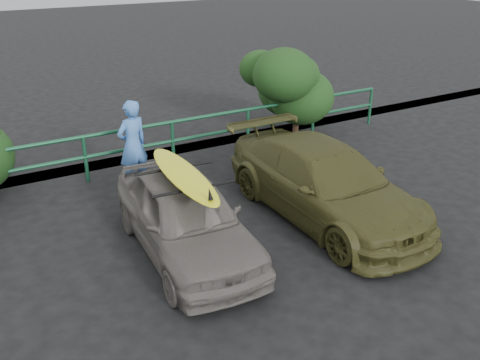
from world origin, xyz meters
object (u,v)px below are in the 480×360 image
object	(u,v)px
sedan	(186,216)
man	(133,145)
surfboard	(184,175)
guardrail	(131,150)
olive_vehicle	(325,183)

from	to	relation	value
sedan	man	world-z (taller)	man
sedan	surfboard	size ratio (longest dim) A/B	1.50
guardrail	surfboard	xyz separation A→B (m)	(-0.38, -3.68, 0.87)
olive_vehicle	surfboard	xyz separation A→B (m)	(-2.75, 0.11, 0.72)
olive_vehicle	man	size ratio (longest dim) A/B	2.48
man	surfboard	bearing A→B (deg)	70.88
guardrail	olive_vehicle	world-z (taller)	olive_vehicle
man	sedan	bearing A→B (deg)	70.88
sedan	olive_vehicle	xyz separation A→B (m)	(2.75, -0.11, 0.02)
guardrail	man	xyz separation A→B (m)	(-0.21, -0.79, 0.41)
olive_vehicle	guardrail	bearing A→B (deg)	121.93
surfboard	sedan	bearing A→B (deg)	0.00
surfboard	man	bearing A→B (deg)	90.68
guardrail	man	bearing A→B (deg)	-104.75
man	surfboard	distance (m)	2.93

